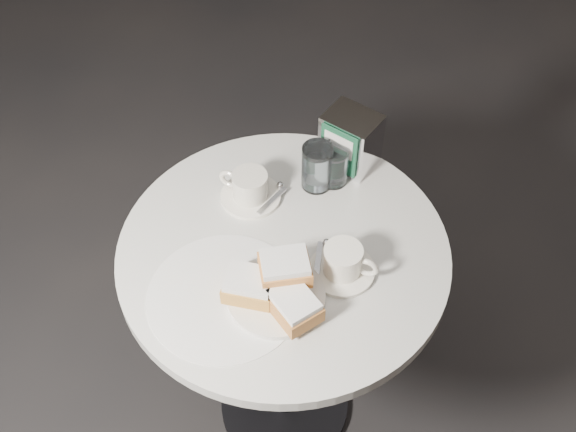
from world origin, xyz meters
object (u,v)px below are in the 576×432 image
(water_glass_right, at_px, (334,165))
(napkin_dispenser, at_px, (350,140))
(coffee_cup_right, at_px, (343,263))
(water_glass_left, at_px, (317,167))
(coffee_cup_left, at_px, (250,188))
(cafe_table, at_px, (284,301))
(beignet_plate, at_px, (276,289))

(water_glass_right, relative_size, napkin_dispenser, 0.74)
(coffee_cup_right, bearing_deg, water_glass_left, 123.45)
(coffee_cup_left, distance_m, napkin_dispenser, 0.25)
(water_glass_left, distance_m, water_glass_right, 0.04)
(water_glass_left, height_order, napkin_dispenser, napkin_dispenser)
(cafe_table, distance_m, coffee_cup_left, 0.28)
(coffee_cup_left, bearing_deg, beignet_plate, -54.70)
(beignet_plate, relative_size, water_glass_left, 1.95)
(cafe_table, distance_m, beignet_plate, 0.27)
(cafe_table, xyz_separation_m, beignet_plate, (0.05, -0.12, 0.23))
(coffee_cup_left, distance_m, water_glass_left, 0.15)
(beignet_plate, height_order, coffee_cup_right, beignet_plate)
(beignet_plate, xyz_separation_m, coffee_cup_right, (0.08, 0.13, -0.00))
(cafe_table, xyz_separation_m, coffee_cup_right, (0.13, 0.01, 0.23))
(coffee_cup_left, height_order, coffee_cup_right, same)
(beignet_plate, bearing_deg, coffee_cup_left, 131.70)
(beignet_plate, bearing_deg, cafe_table, 113.07)
(coffee_cup_right, height_order, napkin_dispenser, napkin_dispenser)
(napkin_dispenser, bearing_deg, cafe_table, -84.55)
(cafe_table, distance_m, water_glass_right, 0.33)
(cafe_table, relative_size, coffee_cup_right, 4.95)
(coffee_cup_left, height_order, water_glass_left, water_glass_left)
(beignet_plate, bearing_deg, napkin_dispenser, 95.98)
(coffee_cup_left, relative_size, water_glass_right, 1.48)
(cafe_table, xyz_separation_m, water_glass_right, (0.00, 0.23, 0.25))
(water_glass_left, distance_m, napkin_dispenser, 0.11)
(coffee_cup_right, xyz_separation_m, napkin_dispenser, (-0.13, 0.29, 0.04))
(beignet_plate, height_order, water_glass_right, water_glass_right)
(cafe_table, bearing_deg, coffee_cup_left, 146.30)
(coffee_cup_right, bearing_deg, coffee_cup_left, 156.25)
(water_glass_right, height_order, napkin_dispenser, napkin_dispenser)
(cafe_table, distance_m, napkin_dispenser, 0.40)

